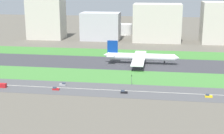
% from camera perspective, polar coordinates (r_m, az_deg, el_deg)
% --- Properties ---
extents(ground_plane, '(800.00, 800.00, 0.00)m').
position_cam_1_polar(ground_plane, '(284.98, -1.63, 0.77)').
color(ground_plane, '#5B564C').
extents(runway, '(280.00, 46.00, 0.10)m').
position_cam_1_polar(runway, '(284.97, -1.63, 0.78)').
color(runway, '#38383D').
rests_on(runway, ground_plane).
extents(grass_median_north, '(280.00, 36.00, 0.10)m').
position_cam_1_polar(grass_median_north, '(324.40, -0.40, 2.50)').
color(grass_median_north, '#3D7A33').
rests_on(grass_median_north, ground_plane).
extents(grass_median_south, '(280.00, 36.00, 0.10)m').
position_cam_1_polar(grass_median_south, '(246.05, -3.26, -1.49)').
color(grass_median_south, '#427F38').
rests_on(grass_median_south, ground_plane).
extents(highway, '(280.00, 28.00, 0.10)m').
position_cam_1_polar(highway, '(216.20, -4.93, -3.82)').
color(highway, '#4C4C4F').
rests_on(highway, ground_plane).
extents(highway_centerline, '(266.00, 0.50, 0.01)m').
position_cam_1_polar(highway_centerline, '(216.19, -4.93, -3.81)').
color(highway_centerline, silver).
rests_on(highway_centerline, highway).
extents(airliner, '(65.00, 56.00, 19.70)m').
position_cam_1_polar(airliner, '(279.96, 4.83, 1.78)').
color(airliner, white).
rests_on(airliner, runway).
extents(truck_1, '(8.40, 2.50, 4.00)m').
position_cam_1_polar(truck_1, '(230.39, -19.02, -3.00)').
color(truck_1, '#B2191E').
rests_on(truck_1, highway).
extents(car_0, '(4.40, 1.80, 2.00)m').
position_cam_1_polar(car_0, '(206.92, 2.07, -4.38)').
color(car_0, black).
rests_on(car_0, highway).
extents(car_1, '(4.40, 1.80, 2.00)m').
position_cam_1_polar(car_1, '(208.26, 16.48, -4.87)').
color(car_1, yellow).
rests_on(car_1, highway).
extents(car_4, '(4.40, 1.80, 2.00)m').
position_cam_1_polar(car_4, '(224.48, -8.57, -3.00)').
color(car_4, '#99999E').
rests_on(car_4, highway).
extents(car_2, '(4.40, 1.80, 2.00)m').
position_cam_1_polar(car_2, '(216.01, -9.84, -3.76)').
color(car_2, '#B2191E').
rests_on(car_2, highway).
extents(traffic_light, '(0.36, 0.50, 7.20)m').
position_cam_1_polar(traffic_light, '(222.64, 3.45, -2.10)').
color(traffic_light, '#4C4C51').
rests_on(traffic_light, highway).
extents(terminal_building, '(43.14, 27.61, 51.53)m').
position_cam_1_polar(terminal_building, '(412.50, -11.43, 8.44)').
color(terminal_building, beige).
rests_on(terminal_building, ground_plane).
extents(hangar_building, '(46.10, 27.21, 32.91)m').
position_cam_1_polar(hangar_building, '(396.18, -1.99, 7.12)').
color(hangar_building, '#B2B2B7').
rests_on(hangar_building, ground_plane).
extents(office_tower, '(55.04, 33.94, 43.90)m').
position_cam_1_polar(office_tower, '(389.32, 7.90, 7.67)').
color(office_tower, beige).
rests_on(office_tower, ground_plane).
extents(fuel_tank_west, '(17.17, 17.17, 14.21)m').
position_cam_1_polar(fuel_tank_west, '(438.06, 2.42, 6.60)').
color(fuel_tank_west, silver).
rests_on(fuel_tank_west, ground_plane).
extents(fuel_tank_centre, '(20.11, 20.11, 17.49)m').
position_cam_1_polar(fuel_tank_centre, '(435.90, 6.21, 6.71)').
color(fuel_tank_centre, silver).
rests_on(fuel_tank_centre, ground_plane).
extents(fuel_tank_east, '(20.03, 20.03, 14.99)m').
position_cam_1_polar(fuel_tank_east, '(436.22, 10.69, 6.38)').
color(fuel_tank_east, silver).
rests_on(fuel_tank_east, ground_plane).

